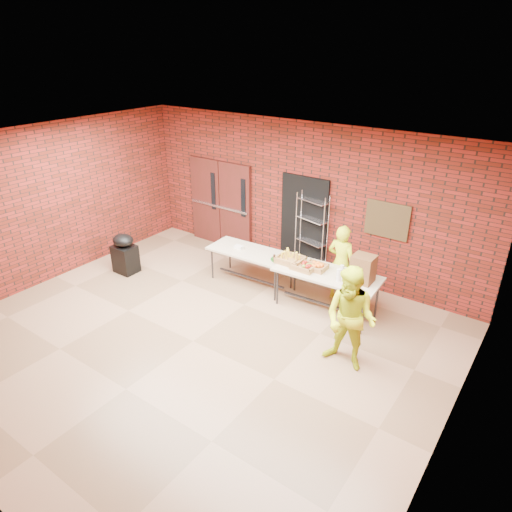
{
  "coord_description": "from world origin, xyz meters",
  "views": [
    {
      "loc": [
        4.57,
        -4.56,
        4.64
      ],
      "look_at": [
        0.31,
        1.4,
        1.15
      ],
      "focal_mm": 32.0,
      "sensor_mm": 36.0,
      "label": 1
    }
  ],
  "objects_px": {
    "covered_grill": "(125,253)",
    "volunteer_woman": "(341,263)",
    "table_left": "(251,254)",
    "table_right": "(327,276)",
    "wire_rack": "(311,235)",
    "volunteer_man": "(350,319)",
    "coffee_dispenser": "(363,269)"
  },
  "relations": [
    {
      "from": "table_left",
      "to": "volunteer_woman",
      "type": "bearing_deg",
      "value": 12.85
    },
    {
      "from": "table_left",
      "to": "table_right",
      "type": "xyz_separation_m",
      "value": [
        1.77,
        -0.06,
        0.06
      ]
    },
    {
      "from": "coffee_dispenser",
      "to": "volunteer_man",
      "type": "bearing_deg",
      "value": -73.5
    },
    {
      "from": "volunteer_woman",
      "to": "volunteer_man",
      "type": "bearing_deg",
      "value": 122.29
    },
    {
      "from": "volunteer_woman",
      "to": "volunteer_man",
      "type": "distance_m",
      "value": 2.04
    },
    {
      "from": "table_right",
      "to": "coffee_dispenser",
      "type": "xyz_separation_m",
      "value": [
        0.64,
        0.07,
        0.31
      ]
    },
    {
      "from": "volunteer_woman",
      "to": "volunteer_man",
      "type": "relative_size",
      "value": 0.92
    },
    {
      "from": "table_left",
      "to": "table_right",
      "type": "bearing_deg",
      "value": -4.44
    },
    {
      "from": "coffee_dispenser",
      "to": "volunteer_woman",
      "type": "distance_m",
      "value": 0.84
    },
    {
      "from": "volunteer_man",
      "to": "wire_rack",
      "type": "bearing_deg",
      "value": 131.64
    },
    {
      "from": "wire_rack",
      "to": "table_left",
      "type": "xyz_separation_m",
      "value": [
        -0.78,
        -1.09,
        -0.23
      ]
    },
    {
      "from": "covered_grill",
      "to": "volunteer_man",
      "type": "xyz_separation_m",
      "value": [
        5.32,
        -0.11,
        0.4
      ]
    },
    {
      "from": "table_right",
      "to": "wire_rack",
      "type": "bearing_deg",
      "value": 127.4
    },
    {
      "from": "table_right",
      "to": "volunteer_man",
      "type": "xyz_separation_m",
      "value": [
        1.02,
        -1.22,
        0.11
      ]
    },
    {
      "from": "table_left",
      "to": "volunteer_woman",
      "type": "distance_m",
      "value": 1.84
    },
    {
      "from": "volunteer_man",
      "to": "table_right",
      "type": "bearing_deg",
      "value": 131.27
    },
    {
      "from": "wire_rack",
      "to": "table_right",
      "type": "relative_size",
      "value": 0.92
    },
    {
      "from": "wire_rack",
      "to": "volunteer_man",
      "type": "bearing_deg",
      "value": -35.19
    },
    {
      "from": "covered_grill",
      "to": "volunteer_woman",
      "type": "bearing_deg",
      "value": 21.02
    },
    {
      "from": "table_right",
      "to": "table_left",
      "type": "bearing_deg",
      "value": 174.96
    },
    {
      "from": "wire_rack",
      "to": "volunteer_woman",
      "type": "relative_size",
      "value": 1.18
    },
    {
      "from": "covered_grill",
      "to": "volunteer_man",
      "type": "bearing_deg",
      "value": -1.2
    },
    {
      "from": "coffee_dispenser",
      "to": "table_right",
      "type": "bearing_deg",
      "value": -174.01
    },
    {
      "from": "table_right",
      "to": "covered_grill",
      "type": "distance_m",
      "value": 4.45
    },
    {
      "from": "table_left",
      "to": "covered_grill",
      "type": "xyz_separation_m",
      "value": [
        -2.54,
        -1.17,
        -0.23
      ]
    },
    {
      "from": "table_left",
      "to": "covered_grill",
      "type": "height_order",
      "value": "covered_grill"
    },
    {
      "from": "table_left",
      "to": "table_right",
      "type": "distance_m",
      "value": 1.77
    },
    {
      "from": "table_right",
      "to": "coffee_dispenser",
      "type": "bearing_deg",
      "value": 2.74
    },
    {
      "from": "volunteer_woman",
      "to": "volunteer_man",
      "type": "xyz_separation_m",
      "value": [
        1.01,
        -1.77,
        0.07
      ]
    },
    {
      "from": "covered_grill",
      "to": "volunteer_woman",
      "type": "distance_m",
      "value": 4.63
    },
    {
      "from": "table_right",
      "to": "volunteer_man",
      "type": "bearing_deg",
      "value": -53.36
    },
    {
      "from": "table_right",
      "to": "covered_grill",
      "type": "height_order",
      "value": "covered_grill"
    }
  ]
}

